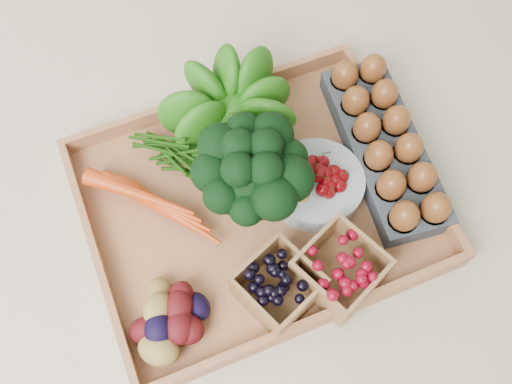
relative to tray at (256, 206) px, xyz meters
name	(u,v)px	position (x,y,z in m)	size (l,w,h in m)	color
ground	(256,207)	(0.00, 0.00, -0.01)	(4.00, 4.00, 0.00)	beige
tray	(256,206)	(0.00, 0.00, 0.00)	(0.55, 0.45, 0.01)	#AD7148
carrots	(152,201)	(-0.16, 0.06, 0.03)	(0.20, 0.14, 0.05)	#C33A0D
lettuce	(231,107)	(0.02, 0.15, 0.08)	(0.15, 0.15, 0.15)	#13540D
broccoli	(252,188)	(-0.01, 0.00, 0.08)	(0.18, 0.18, 0.14)	black
cherry_bowl	(316,185)	(0.10, -0.02, 0.03)	(0.16, 0.16, 0.04)	#8C9EA5
egg_carton	(384,148)	(0.24, 0.01, 0.03)	(0.12, 0.34, 0.04)	#3A424A
potatoes	(168,317)	(-0.20, -0.14, 0.05)	(0.14, 0.14, 0.08)	#3C090C
punnet_blackberry	(279,286)	(-0.03, -0.15, 0.04)	(0.11, 0.11, 0.07)	black
punnet_raspberry	(339,270)	(0.07, -0.17, 0.05)	(0.11, 0.11, 0.08)	#670414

